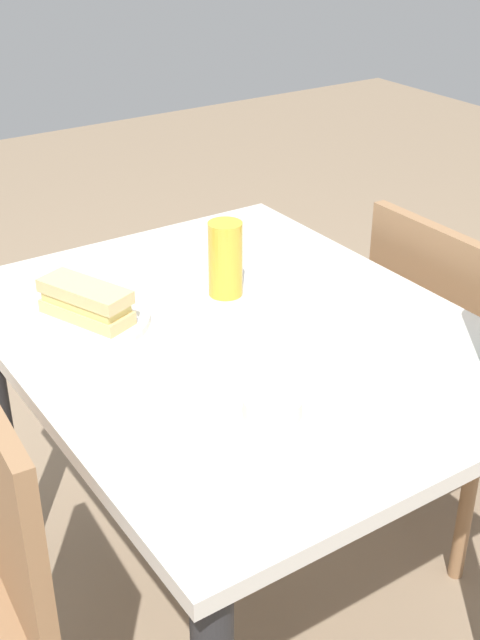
% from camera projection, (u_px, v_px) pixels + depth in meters
% --- Properties ---
extents(ground_plane, '(8.00, 8.00, 0.00)m').
position_uv_depth(ground_plane, '(240.00, 617.00, 1.92)').
color(ground_plane, '#8C755B').
extents(dining_table, '(1.04, 0.82, 0.76)m').
position_uv_depth(dining_table, '(240.00, 386.00, 1.62)').
color(dining_table, beige).
rests_on(dining_table, ground).
extents(chair_far, '(0.40, 0.40, 0.85)m').
position_uv_depth(chair_far, '(452.00, 361.00, 1.98)').
color(chair_far, '#936B47').
rests_on(chair_far, ground).
extents(plate_near, '(0.23, 0.23, 0.01)m').
position_uv_depth(plate_near, '(88.00, 321.00, 1.57)').
color(plate_near, silver).
rests_on(plate_near, dining_table).
extents(baguette_sandwich_near, '(0.20, 0.13, 0.07)m').
position_uv_depth(baguette_sandwich_near, '(86.00, 302.00, 1.55)').
color(baguette_sandwich_near, '#DBB77A').
rests_on(baguette_sandwich_near, plate_near).
extents(knife_near, '(0.18, 0.06, 0.01)m').
position_uv_depth(knife_near, '(102.00, 304.00, 1.61)').
color(knife_near, silver).
rests_on(knife_near, plate_near).
extents(beer_glass, '(0.07, 0.07, 0.15)m').
position_uv_depth(beer_glass, '(225.00, 259.00, 1.65)').
color(beer_glass, gold).
rests_on(beer_glass, dining_table).
extents(olive_bowl, '(0.10, 0.10, 0.03)m').
position_uv_depth(olive_bowl, '(272.00, 406.00, 1.31)').
color(olive_bowl, silver).
rests_on(olive_bowl, dining_table).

